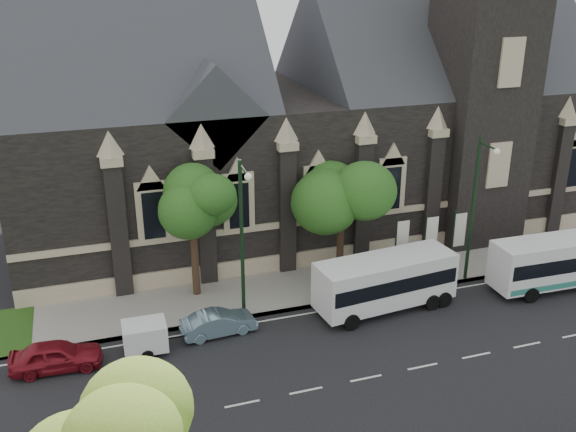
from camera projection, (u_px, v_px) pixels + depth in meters
name	position (u px, v px, depth m)	size (l,w,h in m)	color
ground	(366.00, 378.00, 30.41)	(160.00, 160.00, 0.00)	black
sidewalk	(299.00, 287.00, 38.77)	(80.00, 5.00, 0.15)	gray
museum	(325.00, 115.00, 45.48)	(40.00, 17.70, 29.90)	black
tree_walk_right	(344.00, 184.00, 38.67)	(4.08, 4.08, 7.80)	black
tree_walk_left	(195.00, 202.00, 36.06)	(3.91, 3.91, 7.64)	black
street_lamp_near	(475.00, 203.00, 37.72)	(0.36, 1.88, 9.00)	black
street_lamp_mid	(243.00, 233.00, 33.63)	(0.36, 1.88, 9.00)	black
banner_flag_left	(400.00, 242.00, 39.32)	(0.90, 0.10, 4.00)	black
banner_flag_center	(429.00, 237.00, 39.90)	(0.90, 0.10, 4.00)	black
banner_flag_right	(457.00, 233.00, 40.49)	(0.90, 0.10, 4.00)	black
shuttle_bus	(386.00, 280.00, 35.92)	(8.19, 3.48, 3.07)	white
box_trailer	(145.00, 336.00, 32.10)	(3.10, 1.82, 1.65)	silver
sedan	(219.00, 323.00, 33.83)	(1.37, 3.93, 1.29)	#6E8FA0
car_far_red	(56.00, 356.00, 30.87)	(1.72, 4.28, 1.46)	maroon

